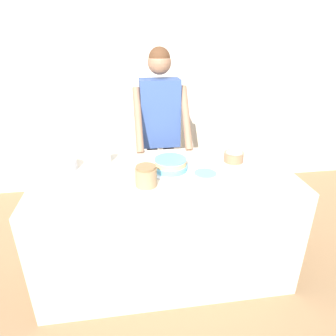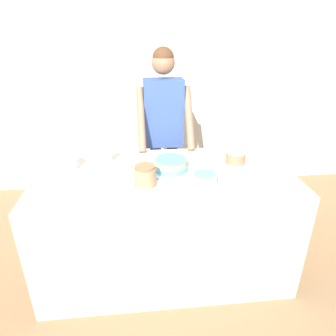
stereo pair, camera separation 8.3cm
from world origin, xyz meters
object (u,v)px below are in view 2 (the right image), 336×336
at_px(cake, 171,165).
at_px(stoneware_jar, 145,176).
at_px(person_baker, 164,122).
at_px(frosting_bowl_pink, 236,158).
at_px(drinking_glass, 108,155).
at_px(ceramic_plate, 81,178).
at_px(frosting_bowl_blue, 204,179).
at_px(frosting_bowl_white, 65,162).

bearing_deg(cake, stoneware_jar, -134.23).
distance_m(cake, stoneware_jar, 0.29).
bearing_deg(person_baker, frosting_bowl_pink, -49.45).
bearing_deg(frosting_bowl_pink, drinking_glass, 173.39).
xyz_separation_m(frosting_bowl_pink, ceramic_plate, (-1.20, -0.17, -0.04)).
xyz_separation_m(cake, drinking_glass, (-0.49, 0.22, 0.02)).
relative_size(frosting_bowl_blue, stoneware_jar, 1.20).
relative_size(frosting_bowl_white, ceramic_plate, 0.78).
bearing_deg(ceramic_plate, frosting_bowl_white, 125.38).
xyz_separation_m(cake, ceramic_plate, (-0.66, -0.07, -0.04)).
distance_m(frosting_bowl_pink, ceramic_plate, 1.21).
relative_size(frosting_bowl_blue, drinking_glass, 1.47).
relative_size(frosting_bowl_blue, ceramic_plate, 0.66).
relative_size(cake, drinking_glass, 2.84).
bearing_deg(drinking_glass, frosting_bowl_blue, -34.80).
relative_size(frosting_bowl_white, drinking_glass, 1.72).
bearing_deg(frosting_bowl_pink, stoneware_jar, -157.36).
height_order(cake, frosting_bowl_blue, cake).
bearing_deg(person_baker, stoneware_jar, -103.02).
xyz_separation_m(person_baker, stoneware_jar, (-0.21, -0.92, -0.11)).
height_order(frosting_bowl_white, frosting_bowl_blue, frosting_bowl_blue).
xyz_separation_m(ceramic_plate, stoneware_jar, (0.46, -0.14, 0.07)).
xyz_separation_m(person_baker, frosting_bowl_pink, (0.53, -0.62, -0.14)).
bearing_deg(stoneware_jar, frosting_bowl_blue, -7.23).
xyz_separation_m(person_baker, drinking_glass, (-0.50, -0.50, -0.12)).
relative_size(cake, stoneware_jar, 2.31).
distance_m(cake, frosting_bowl_pink, 0.55).
relative_size(frosting_bowl_blue, frosting_bowl_pink, 1.14).
bearing_deg(frosting_bowl_white, drinking_glass, 12.91).
distance_m(frosting_bowl_blue, ceramic_plate, 0.89).
height_order(frosting_bowl_blue, ceramic_plate, frosting_bowl_blue).
bearing_deg(person_baker, cake, -90.95).
xyz_separation_m(cake, stoneware_jar, (-0.20, -0.21, 0.03)).
distance_m(frosting_bowl_pink, stoneware_jar, 0.80).
height_order(frosting_bowl_white, drinking_glass, drinking_glass).
xyz_separation_m(frosting_bowl_blue, frosting_bowl_pink, (0.34, 0.36, -0.01)).
relative_size(ceramic_plate, stoneware_jar, 1.81).
height_order(cake, frosting_bowl_white, cake).
relative_size(person_baker, frosting_bowl_pink, 11.13).
height_order(frosting_bowl_pink, ceramic_plate, frosting_bowl_pink).
xyz_separation_m(cake, frosting_bowl_white, (-0.82, 0.14, -0.00)).
bearing_deg(cake, frosting_bowl_white, 169.93).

